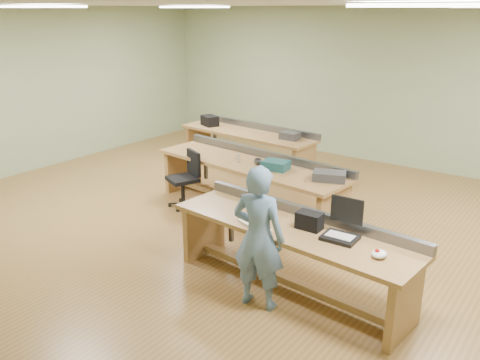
# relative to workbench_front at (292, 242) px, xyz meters

# --- Properties ---
(floor) EXTENTS (10.00, 10.00, 0.00)m
(floor) POSITION_rel_workbench_front_xyz_m (-1.23, 1.28, -0.56)
(floor) COLOR olive
(floor) RESTS_ON ground
(ceiling) EXTENTS (10.00, 10.00, 0.00)m
(ceiling) POSITION_rel_workbench_front_xyz_m (-1.23, 1.28, 2.44)
(ceiling) COLOR silver
(ceiling) RESTS_ON wall_back
(wall_back) EXTENTS (10.00, 0.04, 3.00)m
(wall_back) POSITION_rel_workbench_front_xyz_m (-1.23, 5.28, 0.94)
(wall_back) COLOR gray
(wall_back) RESTS_ON floor
(wall_left) EXTENTS (0.04, 8.00, 3.00)m
(wall_left) POSITION_rel_workbench_front_xyz_m (-6.23, 1.28, 0.94)
(wall_left) COLOR gray
(wall_left) RESTS_ON floor
(fluor_panels) EXTENTS (6.20, 3.50, 0.03)m
(fluor_panels) POSITION_rel_workbench_front_xyz_m (-1.23, 1.28, 2.41)
(fluor_panels) COLOR white
(fluor_panels) RESTS_ON ceiling
(workbench_front) EXTENTS (2.88, 1.00, 0.86)m
(workbench_front) POSITION_rel_workbench_front_xyz_m (0.00, 0.00, 0.00)
(workbench_front) COLOR #A57545
(workbench_front) RESTS_ON floor
(workbench_mid) EXTENTS (3.28, 1.19, 0.86)m
(workbench_mid) POSITION_rel_workbench_front_xyz_m (-1.71, 1.67, 0.01)
(workbench_mid) COLOR #A57545
(workbench_mid) RESTS_ON floor
(workbench_back) EXTENTS (2.83, 0.96, 0.86)m
(workbench_back) POSITION_rel_workbench_front_xyz_m (-2.90, 3.28, -0.00)
(workbench_back) COLOR #A57545
(workbench_back) RESTS_ON floor
(person) EXTENTS (0.61, 0.45, 1.53)m
(person) POSITION_rel_workbench_front_xyz_m (-0.11, -0.49, 0.21)
(person) COLOR slate
(person) RESTS_ON floor
(laptop_base) EXTENTS (0.35, 0.29, 0.04)m
(laptop_base) POSITION_rel_workbench_front_xyz_m (0.55, -0.01, 0.21)
(laptop_base) COLOR black
(laptop_base) RESTS_ON workbench_front
(laptop_screen) EXTENTS (0.34, 0.03, 0.27)m
(laptop_screen) POSITION_rel_workbench_front_xyz_m (0.55, 0.12, 0.47)
(laptop_screen) COLOR black
(laptop_screen) RESTS_ON laptop_base
(keyboard) EXTENTS (0.46, 0.29, 0.03)m
(keyboard) POSITION_rel_workbench_front_xyz_m (-0.32, -0.26, 0.21)
(keyboard) COLOR silver
(keyboard) RESTS_ON workbench_front
(trackball_mouse) EXTENTS (0.17, 0.19, 0.07)m
(trackball_mouse) POSITION_rel_workbench_front_xyz_m (1.01, -0.15, 0.23)
(trackball_mouse) COLOR white
(trackball_mouse) RESTS_ON workbench_front
(camera_bag) EXTENTS (0.27, 0.17, 0.18)m
(camera_bag) POSITION_rel_workbench_front_xyz_m (0.17, 0.04, 0.28)
(camera_bag) COLOR black
(camera_bag) RESTS_ON workbench_front
(task_chair) EXTENTS (0.63, 0.63, 0.88)m
(task_chair) POSITION_rel_workbench_front_xyz_m (-2.59, 1.15, -0.23)
(task_chair) COLOR black
(task_chair) RESTS_ON floor
(parts_bin_teal) EXTENTS (0.39, 0.32, 0.13)m
(parts_bin_teal) POSITION_rel_workbench_front_xyz_m (-1.22, 1.59, 0.26)
(parts_bin_teal) COLOR #154146
(parts_bin_teal) RESTS_ON workbench_mid
(parts_bin_grey) EXTENTS (0.50, 0.41, 0.12)m
(parts_bin_grey) POSITION_rel_workbench_front_xyz_m (-0.38, 1.60, 0.25)
(parts_bin_grey) COLOR #313133
(parts_bin_grey) RESTS_ON workbench_mid
(mug) EXTENTS (0.13, 0.13, 0.09)m
(mug) POSITION_rel_workbench_front_xyz_m (-1.57, 1.63, 0.24)
(mug) COLOR #313133
(mug) RESTS_ON workbench_mid
(drinks_can) EXTENTS (0.07, 0.07, 0.12)m
(drinks_can) POSITION_rel_workbench_front_xyz_m (-1.89, 1.58, 0.25)
(drinks_can) COLOR silver
(drinks_can) RESTS_ON workbench_mid
(storage_box_back) EXTENTS (0.41, 0.36, 0.20)m
(storage_box_back) POSITION_rel_workbench_front_xyz_m (-3.82, 3.26, 0.29)
(storage_box_back) COLOR black
(storage_box_back) RESTS_ON workbench_back
(tray_back) EXTENTS (0.32, 0.24, 0.13)m
(tray_back) POSITION_rel_workbench_front_xyz_m (-1.97, 3.24, 0.26)
(tray_back) COLOR #313133
(tray_back) RESTS_ON workbench_back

